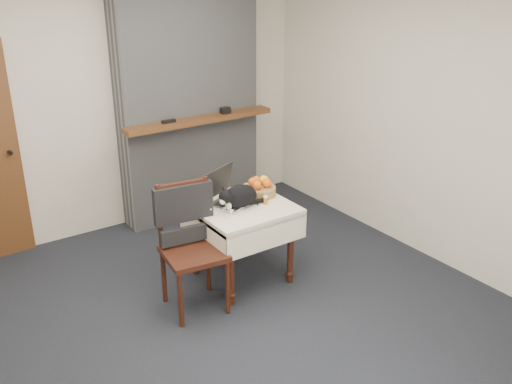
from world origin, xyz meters
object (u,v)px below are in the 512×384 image
(fruit_basket, at_px, (260,188))
(chair, at_px, (188,229))
(side_table, at_px, (242,217))
(laptop, at_px, (227,194))
(cream_jar, at_px, (210,211))
(pill_bottle, at_px, (265,200))
(cat, at_px, (240,196))

(fruit_basket, distance_m, chair, 0.82)
(side_table, height_order, chair, chair)
(laptop, bearing_deg, cream_jar, -173.20)
(cream_jar, bearing_deg, side_table, 4.68)
(pill_bottle, height_order, chair, chair)
(laptop, xyz_separation_m, cream_jar, (-0.26, -0.15, -0.04))
(cream_jar, bearing_deg, laptop, 30.91)
(cat, relative_size, cream_jar, 7.23)
(side_table, distance_m, pill_bottle, 0.25)
(side_table, height_order, laptop, laptop)
(cream_jar, distance_m, chair, 0.24)
(cat, distance_m, cream_jar, 0.29)
(side_table, xyz_separation_m, pill_bottle, (0.17, -0.10, 0.15))
(cream_jar, distance_m, fruit_basket, 0.59)
(pill_bottle, height_order, fruit_basket, fruit_basket)
(cat, bearing_deg, pill_bottle, -31.88)
(chair, bearing_deg, fruit_basket, 19.03)
(side_table, bearing_deg, laptop, 116.90)
(cream_jar, xyz_separation_m, chair, (-0.22, -0.05, -0.08))
(side_table, height_order, cream_jar, cream_jar)
(side_table, height_order, pill_bottle, pill_bottle)
(fruit_basket, bearing_deg, cream_jar, -168.40)
(cream_jar, bearing_deg, chair, -168.06)
(cat, xyz_separation_m, cream_jar, (-0.29, 0.01, -0.06))
(side_table, distance_m, laptop, 0.23)
(cat, bearing_deg, fruit_basket, 9.80)
(cream_jar, relative_size, pill_bottle, 0.88)
(side_table, height_order, fruit_basket, fruit_basket)
(laptop, relative_size, pill_bottle, 6.58)
(laptop, bearing_deg, fruit_basket, -30.73)
(pill_bottle, bearing_deg, cat, 161.90)
(side_table, relative_size, pill_bottle, 10.33)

